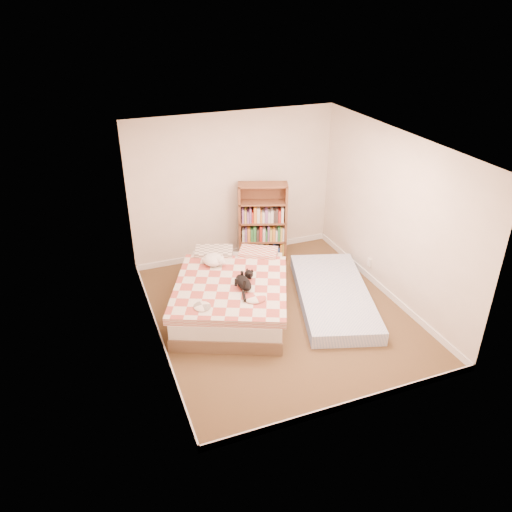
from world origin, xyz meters
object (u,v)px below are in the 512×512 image
object	(u,v)px
bed	(231,292)
bookshelf	(262,230)
black_cat	(243,281)
floor_mattress	(333,295)
white_dog	(214,260)

from	to	relation	value
bed	bookshelf	xyz separation A→B (m)	(1.00, 1.32, 0.26)
bed	black_cat	bearing A→B (deg)	-47.73
black_cat	floor_mattress	bearing A→B (deg)	34.34
floor_mattress	bookshelf	bearing A→B (deg)	123.26
bed	white_dog	bearing A→B (deg)	127.20
black_cat	white_dog	size ratio (longest dim) A/B	1.93
bed	bookshelf	size ratio (longest dim) A/B	1.85
bed	bookshelf	world-z (taller)	bookshelf
white_dog	bookshelf	bearing A→B (deg)	43.29
bed	floor_mattress	distance (m)	1.54
bookshelf	floor_mattress	world-z (taller)	bookshelf
bed	black_cat	world-z (taller)	black_cat
bed	floor_mattress	xyz separation A→B (m)	(1.48, -0.39, -0.16)
floor_mattress	white_dog	world-z (taller)	white_dog
bookshelf	white_dog	xyz separation A→B (m)	(-1.11, -0.86, 0.07)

